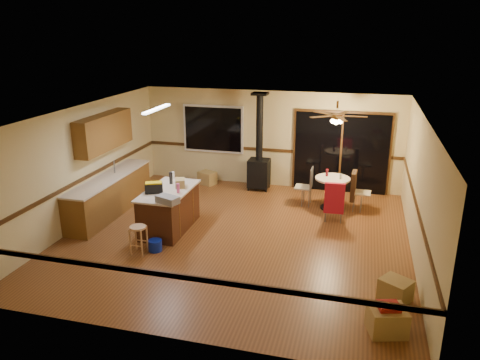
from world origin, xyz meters
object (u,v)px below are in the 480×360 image
(chair_near, at_px, (334,198))
(box_corner_b, at_px, (395,290))
(dining_table, at_px, (332,188))
(box_corner_a, at_px, (387,320))
(chair_left, at_px, (308,182))
(chair_right, at_px, (355,186))
(kitchen_island, at_px, (169,209))
(blue_bucket, at_px, (155,245))
(toolbox_black, at_px, (154,188))
(box_under_window, at_px, (207,178))
(bar_stool, at_px, (139,240))
(wood_stove, at_px, (259,163))
(toolbox_grey, at_px, (168,200))

(chair_near, relative_size, box_corner_b, 1.54)
(dining_table, xyz_separation_m, box_corner_b, (1.30, -3.79, -0.34))
(box_corner_a, relative_size, box_corner_b, 1.14)
(chair_left, xyz_separation_m, chair_near, (0.70, -0.98, 0.01))
(chair_right, xyz_separation_m, box_corner_a, (0.62, -4.75, -0.40))
(dining_table, relative_size, chair_left, 1.60)
(kitchen_island, bearing_deg, chair_left, 39.21)
(blue_bucket, xyz_separation_m, box_corner_b, (4.47, -0.63, 0.07))
(toolbox_black, bearing_deg, box_corner_a, -26.72)
(box_under_window, relative_size, box_corner_a, 0.87)
(box_corner_a, height_order, box_corner_b, box_corner_a)
(bar_stool, bearing_deg, dining_table, 44.42)
(bar_stool, relative_size, chair_left, 1.11)
(blue_bucket, bearing_deg, wood_stove, 74.09)
(toolbox_black, distance_m, box_corner_a, 5.27)
(bar_stool, bearing_deg, chair_left, 50.68)
(chair_right, bearing_deg, bar_stool, -139.09)
(wood_stove, relative_size, dining_table, 3.05)
(wood_stove, bearing_deg, chair_right, -19.20)
(toolbox_grey, relative_size, toolbox_black, 1.23)
(toolbox_black, bearing_deg, box_under_window, 89.50)
(toolbox_grey, xyz_separation_m, chair_near, (3.11, 1.95, -0.37))
(wood_stove, bearing_deg, box_corner_b, -55.10)
(kitchen_island, distance_m, box_corner_b, 4.90)
(kitchen_island, distance_m, chair_left, 3.50)
(kitchen_island, height_order, blue_bucket, kitchen_island)
(box_corner_a, bearing_deg, wood_stove, 119.15)
(toolbox_black, xyz_separation_m, box_corner_a, (4.65, -2.34, -0.80))
(kitchen_island, distance_m, blue_bucket, 1.11)
(kitchen_island, distance_m, dining_table, 3.92)
(toolbox_black, height_order, chair_right, toolbox_black)
(wood_stove, xyz_separation_m, box_corner_a, (3.14, -5.63, -0.53))
(box_under_window, relative_size, box_corner_b, 0.99)
(toolbox_grey, xyz_separation_m, blue_bucket, (-0.17, -0.33, -0.86))
(chair_left, bearing_deg, dining_table, -9.37)
(dining_table, relative_size, chair_right, 1.18)
(wood_stove, distance_m, bar_stool, 4.54)
(box_corner_a, bearing_deg, toolbox_grey, 155.81)
(blue_bucket, bearing_deg, chair_left, 51.64)
(toolbox_black, distance_m, chair_near, 3.93)
(kitchen_island, distance_m, box_corner_a, 5.14)
(blue_bucket, xyz_separation_m, box_under_window, (-0.32, 4.15, 0.07))
(kitchen_island, relative_size, box_under_window, 3.76)
(dining_table, bearing_deg, box_corner_a, -76.38)
(kitchen_island, bearing_deg, toolbox_black, -131.77)
(chair_left, height_order, chair_right, same)
(dining_table, bearing_deg, toolbox_grey, -136.69)
(box_corner_b, bearing_deg, toolbox_grey, 167.41)
(box_corner_b, bearing_deg, blue_bucket, 171.92)
(kitchen_island, relative_size, box_corner_b, 3.70)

